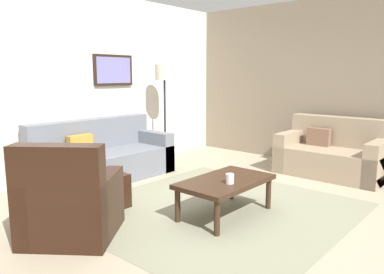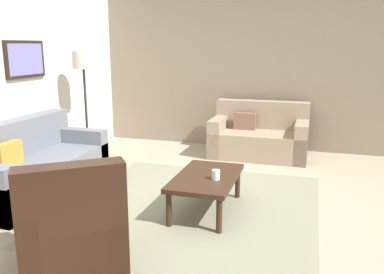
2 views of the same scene
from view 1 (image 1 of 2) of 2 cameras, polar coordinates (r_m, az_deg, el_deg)
ground_plane at (r=4.37m, az=3.72°, el=-11.06°), size 8.00×8.00×0.00m
rear_partition at (r=6.04m, az=-16.32°, el=7.85°), size 6.00×0.12×2.80m
stone_feature_panel at (r=6.73m, az=19.73°, el=7.82°), size 0.12×5.20×2.80m
area_rug at (r=4.37m, az=3.72°, el=-11.02°), size 2.89×2.75×0.01m
couch_main at (r=5.71m, az=-13.85°, el=-3.28°), size 2.05×0.89×0.88m
couch_loveseat at (r=6.19m, az=20.90°, el=-2.65°), size 0.90×1.54×0.88m
armchair_leather at (r=3.72m, az=-18.29°, el=-10.29°), size 1.12×1.12×0.95m
ottoman at (r=4.49m, az=-14.33°, el=-8.10°), size 0.56×0.56×0.40m
coffee_table at (r=4.11m, az=5.15°, el=-7.16°), size 1.10×0.64×0.41m
cup at (r=3.93m, az=5.84°, el=-6.38°), size 0.09×0.09×0.10m
lamp_standing at (r=6.41m, az=-4.24°, el=8.36°), size 0.32×0.32×1.71m
framed_artwork at (r=6.25m, az=-11.97°, el=10.00°), size 0.75×0.04×0.49m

